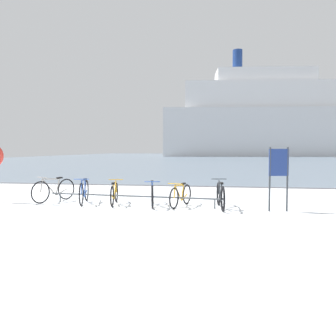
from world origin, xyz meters
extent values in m
cube|color=silver|center=(0.00, -1.00, -0.04)|extent=(80.00, 22.00, 0.08)
cube|color=slate|center=(0.00, 65.00, -0.04)|extent=(80.00, 110.00, 0.08)
cube|color=#47474C|center=(0.00, 10.00, -0.02)|extent=(80.00, 0.50, 0.05)
cylinder|color=#4C5156|center=(-0.30, 4.38, 0.28)|extent=(5.60, 0.58, 0.05)
cylinder|color=#4C5156|center=(-2.82, 4.62, 0.14)|extent=(0.04, 0.04, 0.28)
cylinder|color=#4C5156|center=(2.22, 4.14, 0.14)|extent=(0.04, 0.04, 0.28)
torus|color=black|center=(-3.27, 4.20, 0.36)|extent=(0.32, 0.67, 0.72)
torus|color=black|center=(-2.86, 5.16, 0.36)|extent=(0.32, 0.67, 0.72)
cylinder|color=gray|center=(-3.14, 4.51, 0.49)|extent=(0.25, 0.52, 0.61)
cylinder|color=gray|center=(-3.00, 4.83, 0.46)|extent=(0.11, 0.19, 0.54)
cylinder|color=gray|center=(-3.10, 4.58, 0.75)|extent=(0.30, 0.64, 0.09)
cylinder|color=gray|center=(-2.95, 4.96, 0.28)|extent=(0.21, 0.44, 0.19)
cylinder|color=gray|center=(-3.25, 4.24, 0.57)|extent=(0.08, 0.12, 0.43)
cube|color=black|center=(-2.97, 4.90, 0.77)|extent=(0.15, 0.22, 0.05)
cylinder|color=gray|center=(-3.24, 4.27, 0.83)|extent=(0.43, 0.20, 0.02)
torus|color=black|center=(-1.82, 4.00, 0.35)|extent=(0.20, 0.69, 0.70)
torus|color=black|center=(-2.06, 5.00, 0.35)|extent=(0.20, 0.69, 0.70)
cylinder|color=#3359B2|center=(-1.90, 4.33, 0.48)|extent=(0.16, 0.54, 0.59)
cylinder|color=#3359B2|center=(-1.97, 4.65, 0.45)|extent=(0.08, 0.19, 0.53)
cylinder|color=#3359B2|center=(-1.91, 4.40, 0.74)|extent=(0.19, 0.66, 0.09)
cylinder|color=#3359B2|center=(-2.01, 4.79, 0.27)|extent=(0.14, 0.45, 0.19)
cylinder|color=#3359B2|center=(-1.83, 4.04, 0.55)|extent=(0.06, 0.12, 0.42)
cube|color=black|center=(-1.99, 4.73, 0.75)|extent=(0.12, 0.21, 0.05)
cylinder|color=#3359B2|center=(-1.84, 4.08, 0.81)|extent=(0.45, 0.13, 0.02)
torus|color=black|center=(-1.00, 4.91, 0.32)|extent=(0.16, 0.64, 0.64)
torus|color=black|center=(-0.82, 3.94, 0.32)|extent=(0.16, 0.64, 0.64)
cylinder|color=gold|center=(-0.94, 4.59, 0.43)|extent=(0.13, 0.52, 0.54)
cylinder|color=gold|center=(-0.88, 4.28, 0.41)|extent=(0.07, 0.19, 0.48)
cylinder|color=gold|center=(-0.93, 4.52, 0.67)|extent=(0.15, 0.64, 0.08)
cylinder|color=gold|center=(-0.86, 4.14, 0.25)|extent=(0.11, 0.43, 0.18)
cylinder|color=gold|center=(-0.99, 4.87, 0.51)|extent=(0.06, 0.11, 0.38)
cube|color=black|center=(-0.87, 4.20, 0.69)|extent=(0.11, 0.21, 0.05)
cylinder|color=gold|center=(-0.98, 4.83, 0.74)|extent=(0.46, 0.11, 0.02)
torus|color=black|center=(0.43, 3.85, 0.34)|extent=(0.20, 0.68, 0.68)
torus|color=black|center=(0.21, 4.88, 0.34)|extent=(0.20, 0.68, 0.68)
cylinder|color=#3359B2|center=(0.36, 4.18, 0.46)|extent=(0.15, 0.55, 0.57)
cylinder|color=#3359B2|center=(0.28, 4.52, 0.44)|extent=(0.08, 0.20, 0.51)
cylinder|color=#3359B2|center=(0.34, 4.26, 0.71)|extent=(0.18, 0.68, 0.08)
cylinder|color=#3359B2|center=(0.25, 4.66, 0.26)|extent=(0.13, 0.46, 0.19)
cylinder|color=#3359B2|center=(0.42, 3.88, 0.54)|extent=(0.06, 0.12, 0.40)
cube|color=black|center=(0.27, 4.59, 0.72)|extent=(0.12, 0.21, 0.05)
cylinder|color=#3359B2|center=(0.41, 3.92, 0.78)|extent=(0.45, 0.12, 0.02)
torus|color=black|center=(1.06, 3.90, 0.31)|extent=(0.22, 0.61, 0.63)
torus|color=black|center=(1.33, 4.83, 0.31)|extent=(0.22, 0.61, 0.63)
cylinder|color=gold|center=(1.14, 4.20, 0.42)|extent=(0.18, 0.50, 0.53)
cylinder|color=gold|center=(1.23, 4.50, 0.40)|extent=(0.09, 0.18, 0.47)
cylinder|color=gold|center=(1.17, 4.27, 0.65)|extent=(0.21, 0.62, 0.08)
cylinder|color=gold|center=(1.27, 4.63, 0.24)|extent=(0.15, 0.42, 0.17)
cylinder|color=gold|center=(1.07, 3.93, 0.49)|extent=(0.07, 0.11, 0.37)
cube|color=black|center=(1.25, 4.57, 0.67)|extent=(0.13, 0.21, 0.05)
cylinder|color=gold|center=(1.08, 3.97, 0.73)|extent=(0.45, 0.15, 0.02)
torus|color=black|center=(2.32, 4.76, 0.36)|extent=(0.14, 0.72, 0.72)
torus|color=black|center=(2.45, 3.70, 0.36)|extent=(0.14, 0.72, 0.72)
cylinder|color=#1E2328|center=(2.36, 4.41, 0.48)|extent=(0.11, 0.56, 0.60)
cylinder|color=#1E2328|center=(2.40, 4.07, 0.46)|extent=(0.06, 0.20, 0.53)
cylinder|color=#1E2328|center=(2.37, 4.33, 0.75)|extent=(0.12, 0.69, 0.09)
cylinder|color=#1E2328|center=(2.42, 3.92, 0.28)|extent=(0.09, 0.47, 0.19)
cylinder|color=#1E2328|center=(2.32, 4.72, 0.56)|extent=(0.05, 0.12, 0.42)
cube|color=black|center=(2.41, 3.99, 0.76)|extent=(0.10, 0.21, 0.05)
cylinder|color=#1E2328|center=(2.33, 4.68, 0.82)|extent=(0.46, 0.08, 0.02)
cylinder|color=#33383D|center=(3.73, 3.94, 0.89)|extent=(0.05, 0.05, 1.79)
cylinder|color=#33383D|center=(4.21, 4.04, 0.89)|extent=(0.05, 0.05, 1.79)
cube|color=navy|center=(3.97, 3.99, 1.36)|extent=(0.55, 0.15, 0.75)
cube|color=silver|center=(12.86, 79.09, 5.47)|extent=(50.25, 17.90, 10.95)
cube|color=white|center=(11.64, 78.95, 13.96)|extent=(37.83, 14.67, 6.02)
cube|color=white|center=(11.64, 78.95, 18.50)|extent=(22.96, 11.18, 3.07)
cylinder|color=navy|center=(5.53, 78.28, 22.50)|extent=(2.26, 2.26, 4.93)
camera|label=1|loc=(2.46, -5.92, 1.74)|focal=36.98mm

